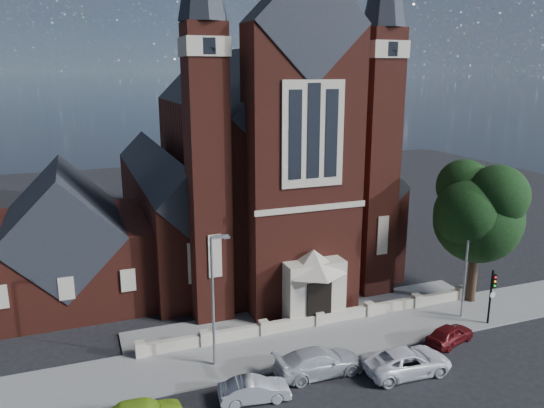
{
  "coord_description": "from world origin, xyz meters",
  "views": [
    {
      "loc": [
        -14.74,
        -23.57,
        17.03
      ],
      "look_at": [
        -1.35,
        12.0,
        7.47
      ],
      "focal_mm": 35.0,
      "sensor_mm": 36.0,
      "label": 1
    }
  ],
  "objects_px": {
    "car_silver_a": "(254,390)",
    "car_silver_b": "(319,362)",
    "street_tree": "(482,214)",
    "street_lamp_right": "(468,256)",
    "car_dark_red": "(450,334)",
    "parish_hall": "(65,246)",
    "church": "(244,169)",
    "street_lamp_left": "(214,294)",
    "car_white_suv": "(407,361)",
    "traffic_signal": "(492,290)"
  },
  "relations": [
    {
      "from": "street_tree",
      "to": "car_silver_b",
      "type": "bearing_deg",
      "value": -163.05
    },
    {
      "from": "church",
      "to": "car_silver_b",
      "type": "xyz_separation_m",
      "value": [
        -2.57,
        -21.86,
        -7.42
      ]
    },
    {
      "from": "parish_hall",
      "to": "street_lamp_left",
      "type": "height_order",
      "value": "parish_hall"
    },
    {
      "from": "parish_hall",
      "to": "car_dark_red",
      "type": "xyz_separation_m",
      "value": [
        22.82,
        -16.67,
        -3.38
      ]
    },
    {
      "from": "car_white_suv",
      "to": "church",
      "type": "bearing_deg",
      "value": 8.12
    },
    {
      "from": "car_silver_a",
      "to": "street_lamp_right",
      "type": "bearing_deg",
      "value": -69.21
    },
    {
      "from": "car_silver_a",
      "to": "car_silver_b",
      "type": "distance_m",
      "value": 4.45
    },
    {
      "from": "street_tree",
      "to": "parish_hall",
      "type": "bearing_deg",
      "value": 156.74
    },
    {
      "from": "car_silver_b",
      "to": "car_dark_red",
      "type": "distance_m",
      "value": 9.4
    },
    {
      "from": "parish_hall",
      "to": "car_silver_a",
      "type": "bearing_deg",
      "value": -63.16
    },
    {
      "from": "street_lamp_right",
      "to": "car_white_suv",
      "type": "xyz_separation_m",
      "value": [
        -7.83,
        -4.63,
        -3.87
      ]
    },
    {
      "from": "car_silver_a",
      "to": "church",
      "type": "bearing_deg",
      "value": -9.24
    },
    {
      "from": "parish_hall",
      "to": "street_lamp_right",
      "type": "bearing_deg",
      "value": -28.22
    },
    {
      "from": "car_silver_a",
      "to": "traffic_signal",
      "type": "bearing_deg",
      "value": -74.75
    },
    {
      "from": "church",
      "to": "street_tree",
      "type": "relative_size",
      "value": 3.26
    },
    {
      "from": "car_silver_b",
      "to": "car_white_suv",
      "type": "bearing_deg",
      "value": -109.1
    },
    {
      "from": "parish_hall",
      "to": "traffic_signal",
      "type": "xyz_separation_m",
      "value": [
        27.0,
        -15.57,
        -1.43
      ]
    },
    {
      "from": "street_tree",
      "to": "street_lamp_right",
      "type": "height_order",
      "value": "street_tree"
    },
    {
      "from": "car_dark_red",
      "to": "church",
      "type": "bearing_deg",
      "value": -0.41
    },
    {
      "from": "street_lamp_left",
      "to": "car_silver_a",
      "type": "xyz_separation_m",
      "value": [
        1.03,
        -4.03,
        -3.97
      ]
    },
    {
      "from": "church",
      "to": "street_lamp_left",
      "type": "relative_size",
      "value": 4.31
    },
    {
      "from": "parish_hall",
      "to": "street_lamp_left",
      "type": "distance_m",
      "value": 16.18
    },
    {
      "from": "church",
      "to": "car_dark_red",
      "type": "xyz_separation_m",
      "value": [
        6.82,
        -21.62,
        -7.55
      ]
    },
    {
      "from": "traffic_signal",
      "to": "car_white_suv",
      "type": "bearing_deg",
      "value": -160.74
    },
    {
      "from": "church",
      "to": "street_lamp_left",
      "type": "xyz_separation_m",
      "value": [
        -7.91,
        -18.94,
        -3.59
      ]
    },
    {
      "from": "church",
      "to": "car_white_suv",
      "type": "height_order",
      "value": "church"
    },
    {
      "from": "traffic_signal",
      "to": "car_silver_a",
      "type": "bearing_deg",
      "value": -172.18
    },
    {
      "from": "car_dark_red",
      "to": "car_white_suv",
      "type": "bearing_deg",
      "value": 95.27
    },
    {
      "from": "car_dark_red",
      "to": "car_silver_a",
      "type": "bearing_deg",
      "value": 77.74
    },
    {
      "from": "parish_hall",
      "to": "traffic_signal",
      "type": "bearing_deg",
      "value": -29.98
    },
    {
      "from": "church",
      "to": "car_silver_a",
      "type": "height_order",
      "value": "church"
    },
    {
      "from": "street_tree",
      "to": "car_dark_red",
      "type": "xyz_separation_m",
      "value": [
        -5.78,
        -4.38,
        -6.33
      ]
    },
    {
      "from": "traffic_signal",
      "to": "car_dark_red",
      "type": "height_order",
      "value": "traffic_signal"
    },
    {
      "from": "street_lamp_left",
      "to": "car_silver_b",
      "type": "distance_m",
      "value": 7.19
    },
    {
      "from": "street_tree",
      "to": "street_lamp_right",
      "type": "bearing_deg",
      "value": -145.74
    },
    {
      "from": "parish_hall",
      "to": "car_silver_a",
      "type": "distance_m",
      "value": 20.49
    },
    {
      "from": "church",
      "to": "traffic_signal",
      "type": "relative_size",
      "value": 8.72
    },
    {
      "from": "street_lamp_left",
      "to": "car_dark_red",
      "type": "relative_size",
      "value": 2.18
    },
    {
      "from": "street_tree",
      "to": "car_dark_red",
      "type": "distance_m",
      "value": 9.62
    },
    {
      "from": "church",
      "to": "car_dark_red",
      "type": "bearing_deg",
      "value": -72.49
    },
    {
      "from": "church",
      "to": "street_lamp_right",
      "type": "relative_size",
      "value": 4.31
    },
    {
      "from": "street_tree",
      "to": "car_silver_a",
      "type": "bearing_deg",
      "value": -163.58
    },
    {
      "from": "car_silver_a",
      "to": "car_silver_b",
      "type": "bearing_deg",
      "value": -68.03
    },
    {
      "from": "traffic_signal",
      "to": "car_silver_a",
      "type": "distance_m",
      "value": 18.15
    },
    {
      "from": "car_white_suv",
      "to": "street_lamp_right",
      "type": "bearing_deg",
      "value": -56.77
    },
    {
      "from": "street_lamp_right",
      "to": "car_dark_red",
      "type": "distance_m",
      "value": 5.79
    },
    {
      "from": "parish_hall",
      "to": "street_lamp_left",
      "type": "bearing_deg",
      "value": -59.98
    },
    {
      "from": "street_lamp_left",
      "to": "car_silver_a",
      "type": "distance_m",
      "value": 5.75
    },
    {
      "from": "car_silver_a",
      "to": "car_dark_red",
      "type": "height_order",
      "value": "car_dark_red"
    },
    {
      "from": "street_tree",
      "to": "car_white_suv",
      "type": "xyz_separation_m",
      "value": [
        -10.34,
        -6.34,
        -6.23
      ]
    }
  ]
}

